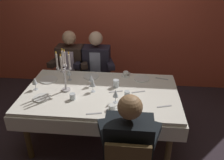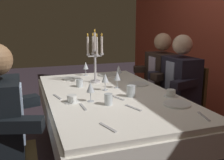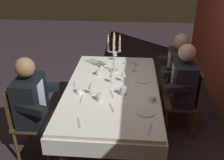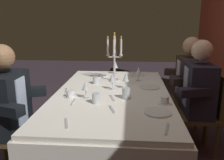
{
  "view_description": "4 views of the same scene",
  "coord_description": "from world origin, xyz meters",
  "px_view_note": "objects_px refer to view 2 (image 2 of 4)",
  "views": [
    {
      "loc": [
        0.38,
        -2.46,
        2.22
      ],
      "look_at": [
        0.14,
        0.02,
        0.9
      ],
      "focal_mm": 37.45,
      "sensor_mm": 36.0,
      "label": 1
    },
    {
      "loc": [
        2.13,
        -0.71,
        1.37
      ],
      "look_at": [
        0.05,
        0.01,
        0.87
      ],
      "focal_mm": 41.06,
      "sensor_mm": 36.0,
      "label": 2
    },
    {
      "loc": [
        2.67,
        0.21,
        2.22
      ],
      "look_at": [
        0.06,
        0.0,
        0.86
      ],
      "focal_mm": 40.33,
      "sensor_mm": 36.0,
      "label": 3
    },
    {
      "loc": [
        2.22,
        0.17,
        1.43
      ],
      "look_at": [
        0.15,
        0.01,
        0.9
      ],
      "focal_mm": 38.0,
      "sensor_mm": 36.0,
      "label": 4
    }
  ],
  "objects_px": {
    "wine_glass_0": "(117,76)",
    "wine_glass_2": "(119,70)",
    "dinner_plate_0": "(177,104)",
    "dining_table": "(109,105)",
    "water_tumbler_2": "(80,83)",
    "candelabra": "(95,58)",
    "dinner_plate_1": "(138,84)",
    "seated_diner_2": "(1,119)",
    "wine_glass_4": "(105,78)",
    "seated_diner_0": "(162,74)",
    "coffee_cup_1": "(72,99)",
    "wine_glass_1": "(86,66)",
    "wine_glass_3": "(91,88)",
    "dinner_plate_3": "(72,79)",
    "dinner_plate_2": "(108,75)",
    "seated_diner_1": "(181,81)",
    "water_tumbler_0": "(108,99)",
    "water_tumbler_1": "(131,91)",
    "coffee_cup_0": "(171,93)"
  },
  "relations": [
    {
      "from": "candelabra",
      "to": "dinner_plate_3",
      "type": "height_order",
      "value": "candelabra"
    },
    {
      "from": "dinner_plate_0",
      "to": "wine_glass_0",
      "type": "height_order",
      "value": "wine_glass_0"
    },
    {
      "from": "dining_table",
      "to": "seated_diner_2",
      "type": "relative_size",
      "value": 1.56
    },
    {
      "from": "dining_table",
      "to": "wine_glass_3",
      "type": "distance_m",
      "value": 0.38
    },
    {
      "from": "dinner_plate_2",
      "to": "wine_glass_2",
      "type": "relative_size",
      "value": 1.46
    },
    {
      "from": "wine_glass_3",
      "to": "seated_diner_0",
      "type": "bearing_deg",
      "value": 125.82
    },
    {
      "from": "wine_glass_1",
      "to": "seated_diner_0",
      "type": "bearing_deg",
      "value": 76.21
    },
    {
      "from": "dinner_plate_2",
      "to": "seated_diner_1",
      "type": "bearing_deg",
      "value": 49.68
    },
    {
      "from": "water_tumbler_0",
      "to": "wine_glass_4",
      "type": "bearing_deg",
      "value": 165.81
    },
    {
      "from": "dinner_plate_2",
      "to": "water_tumbler_0",
      "type": "relative_size",
      "value": 2.71
    },
    {
      "from": "candelabra",
      "to": "wine_glass_2",
      "type": "height_order",
      "value": "candelabra"
    },
    {
      "from": "wine_glass_3",
      "to": "seated_diner_0",
      "type": "xyz_separation_m",
      "value": [
        -0.8,
        1.11,
        -0.12
      ]
    },
    {
      "from": "dining_table",
      "to": "water_tumbler_2",
      "type": "distance_m",
      "value": 0.4
    },
    {
      "from": "wine_glass_4",
      "to": "coffee_cup_0",
      "type": "xyz_separation_m",
      "value": [
        0.38,
        0.47,
        -0.09
      ]
    },
    {
      "from": "coffee_cup_1",
      "to": "seated_diner_0",
      "type": "bearing_deg",
      "value": 121.65
    },
    {
      "from": "dining_table",
      "to": "wine_glass_1",
      "type": "xyz_separation_m",
      "value": [
        -0.82,
        -0.02,
        0.24
      ]
    },
    {
      "from": "candelabra",
      "to": "wine_glass_3",
      "type": "relative_size",
      "value": 3.39
    },
    {
      "from": "wine_glass_2",
      "to": "wine_glass_3",
      "type": "distance_m",
      "value": 0.83
    },
    {
      "from": "dinner_plate_3",
      "to": "water_tumbler_2",
      "type": "bearing_deg",
      "value": 2.11
    },
    {
      "from": "dining_table",
      "to": "dinner_plate_0",
      "type": "bearing_deg",
      "value": 37.19
    },
    {
      "from": "wine_glass_0",
      "to": "coffee_cup_1",
      "type": "relative_size",
      "value": 1.24
    },
    {
      "from": "dinner_plate_3",
      "to": "wine_glass_1",
      "type": "xyz_separation_m",
      "value": [
        -0.15,
        0.2,
        0.11
      ]
    },
    {
      "from": "dinner_plate_2",
      "to": "wine_glass_0",
      "type": "xyz_separation_m",
      "value": [
        0.6,
        -0.1,
        0.11
      ]
    },
    {
      "from": "dinner_plate_0",
      "to": "wine_glass_2",
      "type": "bearing_deg",
      "value": -172.99
    },
    {
      "from": "wine_glass_0",
      "to": "wine_glass_4",
      "type": "xyz_separation_m",
      "value": [
        0.04,
        -0.14,
        -0.0
      ]
    },
    {
      "from": "wine_glass_4",
      "to": "seated_diner_0",
      "type": "bearing_deg",
      "value": 119.38
    },
    {
      "from": "water_tumbler_0",
      "to": "seated_diner_2",
      "type": "bearing_deg",
      "value": -86.76
    },
    {
      "from": "wine_glass_3",
      "to": "water_tumbler_0",
      "type": "distance_m",
      "value": 0.18
    },
    {
      "from": "dinner_plate_0",
      "to": "seated_diner_2",
      "type": "height_order",
      "value": "seated_diner_2"
    },
    {
      "from": "dinner_plate_3",
      "to": "water_tumbler_2",
      "type": "relative_size",
      "value": 2.73
    },
    {
      "from": "wine_glass_3",
      "to": "water_tumbler_2",
      "type": "height_order",
      "value": "wine_glass_3"
    },
    {
      "from": "candelabra",
      "to": "wine_glass_4",
      "type": "height_order",
      "value": "candelabra"
    },
    {
      "from": "dinner_plate_1",
      "to": "water_tumbler_2",
      "type": "distance_m",
      "value": 0.6
    },
    {
      "from": "candelabra",
      "to": "seated_diner_2",
      "type": "relative_size",
      "value": 0.45
    },
    {
      "from": "dinner_plate_3",
      "to": "coffee_cup_0",
      "type": "relative_size",
      "value": 1.57
    },
    {
      "from": "seated_diner_2",
      "to": "dinner_plate_1",
      "type": "bearing_deg",
      "value": 113.88
    },
    {
      "from": "wine_glass_1",
      "to": "wine_glass_3",
      "type": "distance_m",
      "value": 1.04
    },
    {
      "from": "water_tumbler_2",
      "to": "seated_diner_0",
      "type": "distance_m",
      "value": 1.13
    },
    {
      "from": "dinner_plate_1",
      "to": "seated_diner_2",
      "type": "distance_m",
      "value": 1.38
    },
    {
      "from": "dining_table",
      "to": "wine_glass_2",
      "type": "relative_size",
      "value": 11.83
    },
    {
      "from": "dining_table",
      "to": "candelabra",
      "type": "relative_size",
      "value": 3.49
    },
    {
      "from": "wine_glass_0",
      "to": "wine_glass_2",
      "type": "relative_size",
      "value": 1.0
    },
    {
      "from": "coffee_cup_1",
      "to": "seated_diner_1",
      "type": "height_order",
      "value": "seated_diner_1"
    },
    {
      "from": "dinner_plate_2",
      "to": "dinner_plate_3",
      "type": "relative_size",
      "value": 1.16
    },
    {
      "from": "candelabra",
      "to": "dinner_plate_1",
      "type": "xyz_separation_m",
      "value": [
        0.25,
        0.39,
        -0.25
      ]
    },
    {
      "from": "dinner_plate_1",
      "to": "water_tumbler_1",
      "type": "xyz_separation_m",
      "value": [
        0.36,
        -0.24,
        0.04
      ]
    },
    {
      "from": "wine_glass_1",
      "to": "wine_glass_3",
      "type": "bearing_deg",
      "value": -11.08
    },
    {
      "from": "dinner_plate_0",
      "to": "dinner_plate_1",
      "type": "relative_size",
      "value": 1.02
    },
    {
      "from": "dinner_plate_3",
      "to": "coffee_cup_1",
      "type": "distance_m",
      "value": 0.86
    },
    {
      "from": "dinner_plate_3",
      "to": "wine_glass_0",
      "type": "bearing_deg",
      "value": 33.4
    }
  ]
}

